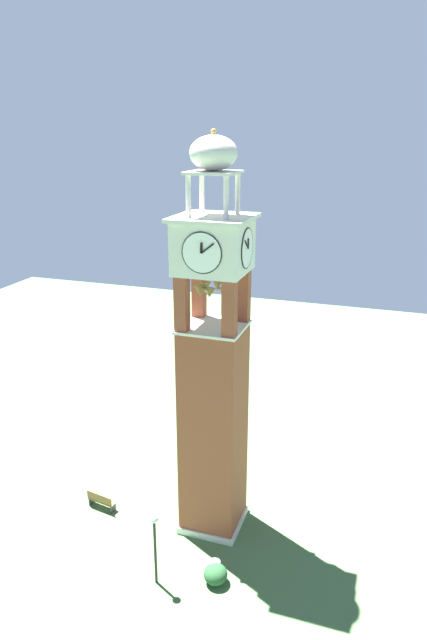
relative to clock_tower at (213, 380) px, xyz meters
The scene contains 6 objects.
ground 7.94m from the clock_tower, 104.44° to the left, with size 80.00×80.00×0.00m, color #476B3D.
clock_tower is the anchor object (origin of this frame).
park_bench 9.60m from the clock_tower, 81.34° to the right, with size 0.71×1.65×0.95m.
lamp_post 7.25m from the clock_tower, 13.18° to the right, with size 0.36×0.36×3.56m.
trash_bin 8.40m from the clock_tower, 19.69° to the left, with size 0.52×0.52×0.80m, color #4C4C51.
shrub_near_entry 8.53m from the clock_tower, 20.08° to the left, with size 1.05×1.05×0.88m, color #234C28.
Camera 1 is at (22.42, 7.61, 18.96)m, focal length 31.21 mm.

